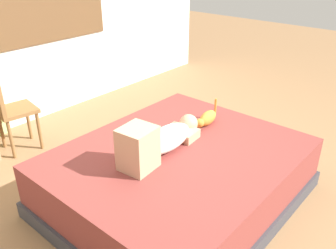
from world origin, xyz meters
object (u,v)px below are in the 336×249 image
(person_lying, at_px, (160,140))
(cat, at_px, (207,118))
(bed, at_px, (178,177))
(chair_by_desk, at_px, (8,108))

(person_lying, xyz_separation_m, cat, (0.66, -0.00, -0.05))
(bed, relative_size, chair_by_desk, 2.42)
(cat, xyz_separation_m, chair_by_desk, (-1.05, 1.78, -0.05))
(bed, distance_m, chair_by_desk, 1.98)
(cat, distance_m, chair_by_desk, 2.07)
(bed, xyz_separation_m, person_lying, (-0.10, 0.11, 0.36))
(cat, height_order, chair_by_desk, chair_by_desk)
(cat, bearing_deg, person_lying, 180.00)
(bed, bearing_deg, chair_by_desk, 104.44)
(person_lying, bearing_deg, cat, -0.00)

